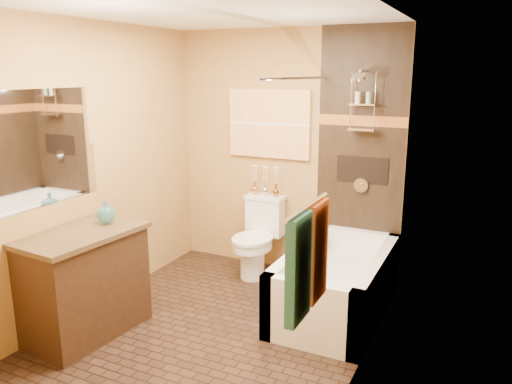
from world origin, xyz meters
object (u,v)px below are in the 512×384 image
Objects in this scene: bathtub at (336,288)px; toilet at (258,237)px; vanity at (83,283)px; sunset_painting at (269,124)px.

toilet is at bearing 155.11° from bathtub.
bathtub is 2.13m from vanity.
sunset_painting is 1.17m from toilet.
sunset_painting reaches higher than vanity.
sunset_painting is 2.38m from vanity.
bathtub is 1.10m from toilet.
vanity reaches higher than toilet.
sunset_painting reaches higher than toilet.
toilet is 1.85m from vanity.
vanity is at bearing -110.57° from sunset_painting.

